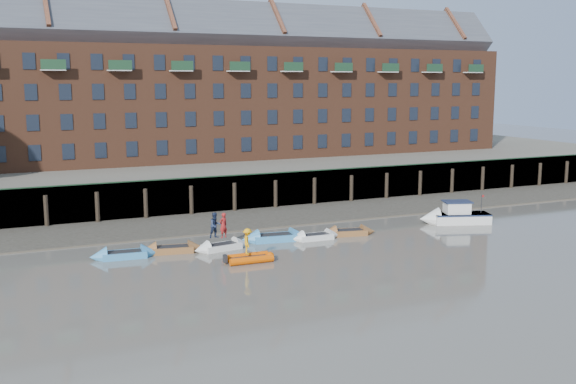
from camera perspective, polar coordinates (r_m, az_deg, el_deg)
ground at (r=40.59m, az=3.22°, el=-7.28°), size 220.00×220.00×0.00m
foreshore at (r=56.69m, az=-5.16°, el=-2.48°), size 110.00×8.00×0.50m
mud_band at (r=53.56m, az=-3.97°, el=-3.17°), size 110.00×1.60×0.10m
river_wall at (r=60.49m, az=-6.53°, el=-0.21°), size 110.00×1.23×3.30m
bank_terrace at (r=73.44m, az=-9.76°, el=1.42°), size 110.00×28.00×3.20m
apartment_terrace at (r=73.72m, az=-10.20°, el=10.19°), size 80.60×15.56×20.98m
rowboat_1 at (r=46.19m, az=-13.69°, el=-5.17°), size 4.57×1.69×1.30m
rowboat_2 at (r=46.98m, az=-9.76°, el=-4.80°), size 4.49×1.98×1.26m
rowboat_3 at (r=47.27m, az=-5.64°, el=-4.63°), size 4.34×1.92×1.22m
rowboat_4 at (r=49.58m, az=-1.14°, el=-3.87°), size 5.11×2.04×1.44m
rowboat_5 at (r=50.08m, az=2.32°, el=-3.80°), size 4.05×1.27×1.17m
rowboat_6 at (r=51.62m, az=5.16°, el=-3.42°), size 4.36×2.02×1.22m
rib_tender at (r=44.09m, az=-3.16°, el=-5.60°), size 3.21×1.57×0.55m
motor_launch at (r=57.08m, az=13.53°, el=-2.00°), size 6.08×3.68×2.39m
person_rower_a at (r=47.08m, az=-5.50°, el=-2.82°), size 0.76×0.64×1.78m
person_rower_b at (r=47.08m, az=-6.17°, el=-2.81°), size 0.99×0.83×1.81m
person_rib_crew at (r=43.81m, az=-3.44°, el=-4.18°), size 0.93×1.23×1.70m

